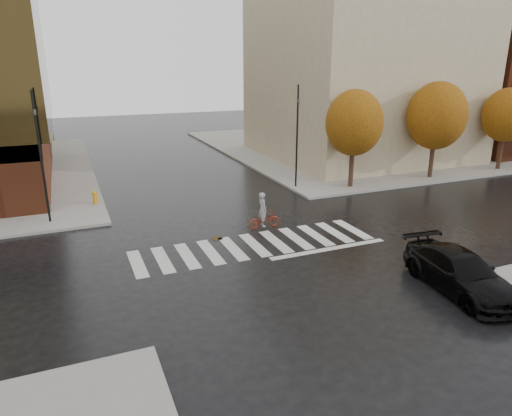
{
  "coord_description": "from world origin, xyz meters",
  "views": [
    {
      "loc": [
        -7.73,
        -18.08,
        8.32
      ],
      "look_at": [
        -0.13,
        0.05,
        2.0
      ],
      "focal_mm": 32.0,
      "sensor_mm": 36.0,
      "label": 1
    }
  ],
  "objects_px": {
    "sedan": "(460,272)",
    "traffic_light_nw": "(40,150)",
    "fire_hydrant": "(95,196)",
    "traffic_light_ne": "(297,131)",
    "cyclist": "(264,216)"
  },
  "relations": [
    {
      "from": "sedan",
      "to": "traffic_light_nw",
      "type": "xyz_separation_m",
      "value": [
        -14.44,
        14.13,
        3.26
      ]
    },
    {
      "from": "traffic_light_nw",
      "to": "fire_hydrant",
      "type": "xyz_separation_m",
      "value": [
        2.5,
        2.5,
        -3.44
      ]
    },
    {
      "from": "traffic_light_nw",
      "to": "traffic_light_ne",
      "type": "height_order",
      "value": "traffic_light_nw"
    },
    {
      "from": "sedan",
      "to": "traffic_light_nw",
      "type": "bearing_deg",
      "value": 141.35
    },
    {
      "from": "cyclist",
      "to": "fire_hydrant",
      "type": "relative_size",
      "value": 2.5
    },
    {
      "from": "traffic_light_nw",
      "to": "fire_hydrant",
      "type": "bearing_deg",
      "value": 138.31
    },
    {
      "from": "sedan",
      "to": "fire_hydrant",
      "type": "bearing_deg",
      "value": 131.4
    },
    {
      "from": "sedan",
      "to": "cyclist",
      "type": "relative_size",
      "value": 2.66
    },
    {
      "from": "cyclist",
      "to": "fire_hydrant",
      "type": "xyz_separation_m",
      "value": [
        -7.83,
        7.5,
        -0.08
      ]
    },
    {
      "from": "traffic_light_ne",
      "to": "fire_hydrant",
      "type": "height_order",
      "value": "traffic_light_ne"
    },
    {
      "from": "cyclist",
      "to": "traffic_light_nw",
      "type": "xyz_separation_m",
      "value": [
        -10.33,
        5.0,
        3.35
      ]
    },
    {
      "from": "fire_hydrant",
      "to": "cyclist",
      "type": "bearing_deg",
      "value": -43.77
    },
    {
      "from": "sedan",
      "to": "traffic_light_nw",
      "type": "distance_m",
      "value": 20.46
    },
    {
      "from": "cyclist",
      "to": "traffic_light_nw",
      "type": "height_order",
      "value": "traffic_light_nw"
    },
    {
      "from": "fire_hydrant",
      "to": "traffic_light_nw",
      "type": "bearing_deg",
      "value": -135.0
    }
  ]
}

